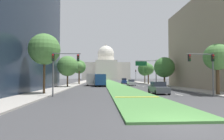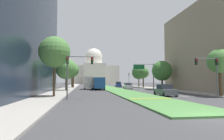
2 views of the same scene
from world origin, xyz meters
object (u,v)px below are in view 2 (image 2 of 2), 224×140
(street_tree_right_near, at_px, (220,61))
(box_truck_delivery, at_px, (88,83))
(street_tree_right_mid, at_px, (162,71))
(street_tree_left_distant, at_px, (72,70))
(capitol_building, at_px, (94,72))
(street_tree_right_distant, at_px, (139,72))
(sedan_lead_stopped, at_px, (165,91))
(traffic_light_near_left, at_px, (75,67))
(sedan_distant, at_px, (118,85))
(street_tree_left_mid, at_px, (66,69))
(traffic_light_far_right, at_px, (129,78))
(traffic_light_near_right, at_px, (211,68))
(street_tree_left_near, at_px, (55,52))
(city_bus, at_px, (98,82))
(street_tree_left_far, at_px, (73,70))
(sedan_midblock, at_px, (128,86))
(overhead_guide_sign, at_px, (146,71))
(street_tree_right_far, at_px, (143,73))

(street_tree_right_near, height_order, box_truck_delivery, street_tree_right_near)
(street_tree_right_mid, bearing_deg, street_tree_left_distant, 137.20)
(capitol_building, distance_m, street_tree_right_distant, 84.20)
(street_tree_right_mid, relative_size, sedan_lead_stopped, 1.64)
(traffic_light_near_left, xyz_separation_m, sedan_distant, (12.57, 41.24, -2.93))
(street_tree_left_mid, xyz_separation_m, box_truck_delivery, (4.98, 7.37, -3.06))
(traffic_light_far_right, height_order, street_tree_right_distant, street_tree_right_distant)
(traffic_light_near_right, height_order, street_tree_right_mid, street_tree_right_mid)
(street_tree_left_near, bearing_deg, street_tree_right_distant, 59.51)
(traffic_light_far_right, bearing_deg, sedan_distant, -125.61)
(street_tree_left_near, height_order, sedan_distant, street_tree_left_near)
(box_truck_delivery, distance_m, city_bus, 3.03)
(sedan_lead_stopped, bearing_deg, street_tree_right_mid, 68.46)
(sedan_lead_stopped, bearing_deg, street_tree_left_far, 114.21)
(capitol_building, relative_size, sedan_midblock, 7.96)
(traffic_light_near_left, relative_size, street_tree_right_mid, 0.74)
(overhead_guide_sign, xyz_separation_m, street_tree_left_far, (-18.34, 12.53, 0.79))
(street_tree_right_near, bearing_deg, traffic_light_near_left, -177.66)
(sedan_distant, height_order, box_truck_delivery, box_truck_delivery)
(traffic_light_near_left, height_order, city_bus, traffic_light_near_left)
(street_tree_left_mid, height_order, street_tree_right_mid, street_tree_left_mid)
(capitol_building, height_order, street_tree_left_near, capitol_building)
(street_tree_right_near, relative_size, box_truck_delivery, 1.02)
(street_tree_left_distant, xyz_separation_m, sedan_lead_stopped, (15.33, -38.53, -4.92))
(traffic_light_near_right, height_order, street_tree_left_distant, street_tree_left_distant)
(street_tree_right_near, height_order, sedan_midblock, street_tree_right_near)
(overhead_guide_sign, height_order, box_truck_delivery, overhead_guide_sign)
(traffic_light_far_right, height_order, street_tree_left_far, street_tree_left_far)
(capitol_building, distance_m, street_tree_left_mid, 105.76)
(street_tree_right_far, bearing_deg, street_tree_right_distant, 86.82)
(overhead_guide_sign, relative_size, sedan_distant, 1.46)
(sedan_distant, bearing_deg, sedan_lead_stopped, -89.95)
(street_tree_right_mid, distance_m, street_tree_right_distant, 20.64)
(street_tree_left_distant, bearing_deg, street_tree_left_near, -90.13)
(street_tree_left_far, xyz_separation_m, street_tree_left_distant, (-0.75, 6.12, 0.28))
(capitol_building, bearing_deg, box_truck_delivery, -93.72)
(sedan_midblock, height_order, box_truck_delivery, box_truck_delivery)
(capitol_building, relative_size, street_tree_right_distant, 4.76)
(city_bus, bearing_deg, street_tree_left_near, -108.46)
(street_tree_right_distant, height_order, city_bus, street_tree_right_distant)
(traffic_light_near_right, bearing_deg, street_tree_right_mid, 83.64)
(street_tree_left_near, bearing_deg, street_tree_left_far, 88.52)
(sedan_midblock, bearing_deg, street_tree_left_near, -122.89)
(traffic_light_far_right, height_order, box_truck_delivery, traffic_light_far_right)
(street_tree_right_mid, bearing_deg, street_tree_left_near, -141.46)
(street_tree_right_mid, bearing_deg, street_tree_right_near, -90.49)
(sedan_midblock, relative_size, city_bus, 0.41)
(street_tree_left_distant, height_order, sedan_distant, street_tree_left_distant)
(street_tree_right_distant, bearing_deg, sedan_distant, -175.99)
(overhead_guide_sign, height_order, street_tree_right_far, overhead_guide_sign)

